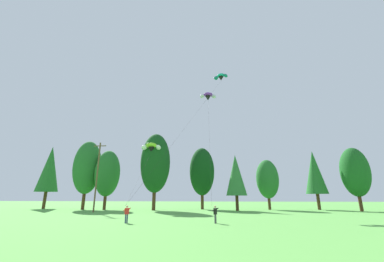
{
  "coord_description": "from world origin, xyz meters",
  "views": [
    {
      "loc": [
        4.37,
        -3.98,
        2.61
      ],
      "look_at": [
        1.99,
        23.22,
        10.12
      ],
      "focal_mm": 22.18,
      "sensor_mm": 36.0,
      "label": 1
    }
  ],
  "objects": [
    {
      "name": "treeline_tree_a",
      "position": [
        -32.11,
        46.42,
        8.52
      ],
      "size": [
        4.59,
        4.59,
        13.59
      ],
      "color": "#472D19",
      "rests_on": "ground_plane"
    },
    {
      "name": "treeline_tree_c",
      "position": [
        -17.21,
        43.43,
        7.14
      ],
      "size": [
        4.98,
        4.98,
        11.79
      ],
      "color": "#472D19",
      "rests_on": "ground_plane"
    },
    {
      "name": "kite_flyer_mid",
      "position": [
        4.51,
        21.14,
        1.0
      ],
      "size": [
        0.7,
        0.72,
        1.69
      ],
      "color": "#4C4C51",
      "rests_on": "ground_plane"
    },
    {
      "name": "treeline_tree_f",
      "position": [
        8.73,
        42.59,
        6.51
      ],
      "size": [
        3.89,
        3.89,
        10.4
      ],
      "color": "#472D19",
      "rests_on": "ground_plane"
    },
    {
      "name": "kite_flyer_near",
      "position": [
        -4.4,
        20.59,
        1.0
      ],
      "size": [
        0.75,
        0.76,
        1.69
      ],
      "color": "navy",
      "rests_on": "ground_plane"
    },
    {
      "name": "parafoil_kite_mid_purple",
      "position": [
        3.72,
        41.48,
        22.55
      ],
      "size": [
        3.57,
        21.01,
        21.75
      ],
      "color": "purple"
    },
    {
      "name": "treeline_tree_d",
      "position": [
        -7.05,
        42.49,
        9.03
      ],
      "size": [
        5.83,
        5.83,
        14.92
      ],
      "color": "#472D19",
      "rests_on": "ground_plane"
    },
    {
      "name": "treeline_tree_e",
      "position": [
        2.04,
        46.98,
        7.7
      ],
      "size": [
        5.23,
        5.23,
        12.72
      ],
      "color": "#472D19",
      "rests_on": "ground_plane"
    },
    {
      "name": "treeline_tree_h",
      "position": [
        25.14,
        47.07,
        7.34
      ],
      "size": [
        4.18,
        4.18,
        11.71
      ],
      "color": "#472D19",
      "rests_on": "ground_plane"
    },
    {
      "name": "treeline_tree_g",
      "position": [
        15.49,
        46.69,
        6.0
      ],
      "size": [
        4.48,
        4.48,
        9.92
      ],
      "color": "#472D19",
      "rests_on": "ground_plane"
    },
    {
      "name": "treeline_tree_b",
      "position": [
        -21.89,
        43.83,
        8.46
      ],
      "size": [
        5.57,
        5.57,
        13.97
      ],
      "color": "#472D19",
      "rests_on": "ground_plane"
    },
    {
      "name": "utility_pole",
      "position": [
        -15.76,
        36.2,
        6.23
      ],
      "size": [
        2.2,
        0.26,
        11.92
      ],
      "color": "brown",
      "rests_on": "ground_plane"
    },
    {
      "name": "parafoil_kite_far_teal",
      "position": [
        6.33,
        38.0,
        24.98
      ],
      "size": [
        12.48,
        18.2,
        24.08
      ],
      "color": "teal"
    },
    {
      "name": "parafoil_kite_high_lime_white",
      "position": [
        -7.29,
        39.77,
        11.6
      ],
      "size": [
        4.67,
        19.73,
        11.02
      ],
      "color": "#93D633"
    },
    {
      "name": "treeline_tree_i",
      "position": [
        30.76,
        43.08,
        6.97
      ],
      "size": [
        4.91,
        4.91,
        11.51
      ],
      "color": "#472D19",
      "rests_on": "ground_plane"
    }
  ]
}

